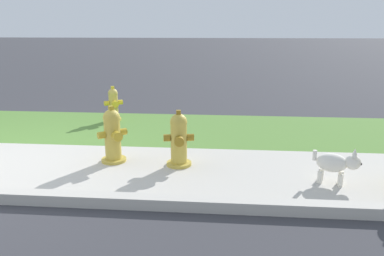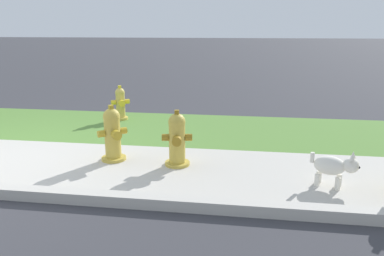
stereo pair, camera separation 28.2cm
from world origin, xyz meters
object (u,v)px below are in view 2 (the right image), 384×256
Objects in this scene: fire_hydrant_by_grass_verge at (113,134)px; small_white_dog at (334,167)px; fire_hydrant_near_corner at (177,140)px; fire_hydrant_at_driveway at (121,104)px.

fire_hydrant_by_grass_verge is 2.78m from small_white_dog.
fire_hydrant_near_corner is at bearing -174.04° from small_white_dog.
fire_hydrant_near_corner reaches higher than fire_hydrant_at_driveway.
fire_hydrant_by_grass_verge reaches higher than fire_hydrant_at_driveway.
small_white_dog is (2.73, -0.49, -0.12)m from fire_hydrant_by_grass_verge.
fire_hydrant_at_driveway is 4.36m from small_white_dog.
fire_hydrant_near_corner is (1.54, -2.31, 0.04)m from fire_hydrant_at_driveway.
fire_hydrant_near_corner is at bearing 93.38° from fire_hydrant_at_driveway.
fire_hydrant_by_grass_verge is at bearing -13.44° from fire_hydrant_near_corner.
fire_hydrant_by_grass_verge is (0.66, -2.24, 0.05)m from fire_hydrant_at_driveway.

